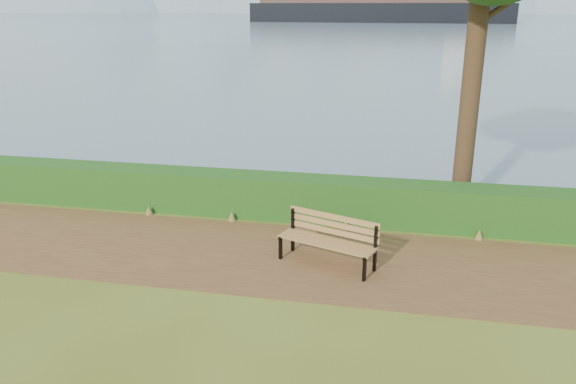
# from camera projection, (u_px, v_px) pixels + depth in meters

# --- Properties ---
(ground) EXTENTS (140.00, 140.00, 0.00)m
(ground) POSITION_uv_depth(u_px,v_px,m) (255.00, 262.00, 11.17)
(ground) COLOR #4E5819
(ground) RESTS_ON ground
(path) EXTENTS (40.00, 3.40, 0.01)m
(path) POSITION_uv_depth(u_px,v_px,m) (259.00, 255.00, 11.44)
(path) COLOR brown
(path) RESTS_ON ground
(hedge) EXTENTS (32.00, 0.85, 1.00)m
(hedge) POSITION_uv_depth(u_px,v_px,m) (282.00, 196.00, 13.42)
(hedge) COLOR #184413
(hedge) RESTS_ON ground
(water) EXTENTS (700.00, 510.00, 0.00)m
(water) POSITION_uv_depth(u_px,v_px,m) (401.00, 16.00, 252.80)
(water) COLOR #465D70
(water) RESTS_ON ground
(bench) EXTENTS (2.02, 1.20, 0.98)m
(bench) POSITION_uv_depth(u_px,v_px,m) (329.00, 237.00, 10.93)
(bench) COLOR black
(bench) RESTS_ON ground
(cargo_ship) EXTENTS (74.98, 16.54, 22.58)m
(cargo_ship) POSITION_uv_depth(u_px,v_px,m) (388.00, 10.00, 160.74)
(cargo_ship) COLOR black
(cargo_ship) RESTS_ON ground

